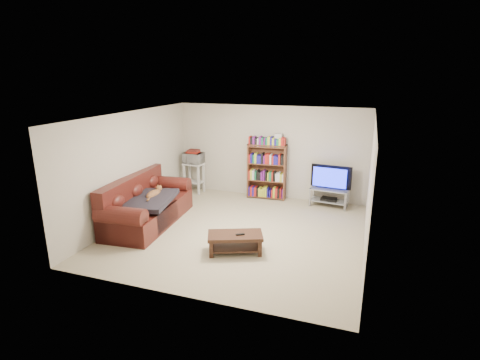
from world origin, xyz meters
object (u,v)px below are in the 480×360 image
at_px(sofa, 145,207).
at_px(bookshelf, 267,171).
at_px(coffee_table, 235,240).
at_px(tv_stand, 329,194).

xyz_separation_m(sofa, bookshelf, (2.08, 2.51, 0.38)).
xyz_separation_m(sofa, coffee_table, (2.35, -0.70, -0.11)).
height_order(tv_stand, bookshelf, bookshelf).
bearing_deg(bookshelf, sofa, -132.89).
distance_m(sofa, tv_stand, 4.40).
distance_m(sofa, coffee_table, 2.45).
relative_size(sofa, coffee_table, 2.27).
relative_size(coffee_table, tv_stand, 1.16).
xyz_separation_m(coffee_table, tv_stand, (1.36, 3.07, 0.06)).
bearing_deg(sofa, tv_stand, 28.14).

